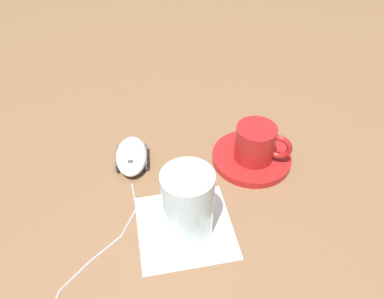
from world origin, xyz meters
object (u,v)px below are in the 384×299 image
(saucer, at_px, (251,157))
(coffee_cup, at_px, (257,143))
(drinking_glass, at_px, (188,204))
(computer_mouse, at_px, (132,156))

(saucer, xyz_separation_m, coffee_cup, (-0.01, -0.00, 0.04))
(saucer, bearing_deg, drinking_glass, 116.07)
(saucer, relative_size, coffee_cup, 1.65)
(computer_mouse, relative_size, drinking_glass, 0.99)
(coffee_cup, bearing_deg, computer_mouse, 63.13)
(computer_mouse, height_order, drinking_glass, drinking_glass)
(drinking_glass, bearing_deg, coffee_cup, -65.83)
(saucer, xyz_separation_m, computer_mouse, (0.10, 0.20, 0.01))
(coffee_cup, relative_size, computer_mouse, 0.76)
(coffee_cup, height_order, drinking_glass, drinking_glass)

